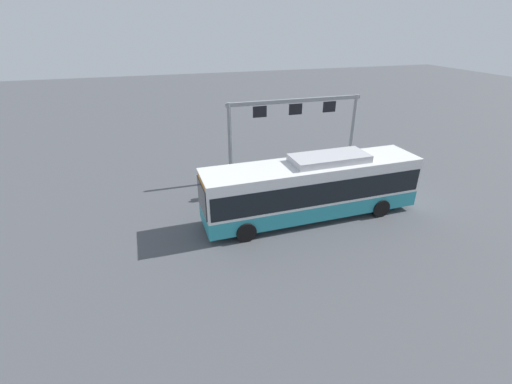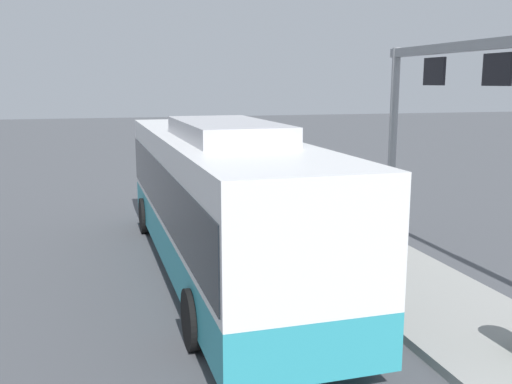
% 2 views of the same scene
% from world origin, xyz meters
% --- Properties ---
extents(ground_plane, '(120.00, 120.00, 0.00)m').
position_xyz_m(ground_plane, '(0.00, 0.00, 0.00)').
color(ground_plane, '#4C4F54').
extents(platform_curb, '(10.00, 2.80, 0.16)m').
position_xyz_m(platform_curb, '(-2.06, -3.59, 0.08)').
color(platform_curb, '#9E9E99').
rests_on(platform_curb, ground).
extents(bus_main, '(11.73, 2.87, 3.46)m').
position_xyz_m(bus_main, '(-0.01, -0.00, 1.81)').
color(bus_main, teal).
rests_on(bus_main, ground).
extents(person_boarding, '(0.38, 0.56, 1.67)m').
position_xyz_m(person_boarding, '(4.38, -3.68, 0.89)').
color(person_boarding, '#334C8C').
rests_on(person_boarding, ground).
extents(person_waiting_near, '(0.47, 0.60, 1.67)m').
position_xyz_m(person_waiting_near, '(2.41, -3.52, 1.05)').
color(person_waiting_near, maroon).
rests_on(person_waiting_near, platform_curb).
extents(person_waiting_mid, '(0.54, 0.61, 1.67)m').
position_xyz_m(person_waiting_mid, '(0.32, -3.58, 1.05)').
color(person_waiting_mid, gray).
rests_on(person_waiting_mid, platform_curb).
extents(platform_sign_gantry, '(9.27, 0.24, 5.20)m').
position_xyz_m(platform_sign_gantry, '(-1.41, -5.89, 3.75)').
color(platform_sign_gantry, gray).
rests_on(platform_sign_gantry, ground).
extents(trash_bin, '(0.52, 0.52, 0.90)m').
position_xyz_m(trash_bin, '(-5.64, -3.72, 0.61)').
color(trash_bin, '#2D5133').
rests_on(trash_bin, platform_curb).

